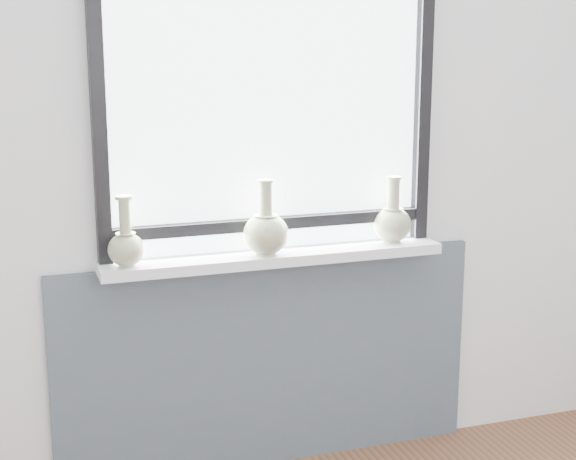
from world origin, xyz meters
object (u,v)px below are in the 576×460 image
object	(u,v)px
windowsill	(275,257)
vase_a	(126,245)
vase_b	(266,231)
vase_c	(393,221)

from	to	relation	value
windowsill	vase_a	xyz separation A→B (m)	(-0.56, -0.02, 0.10)
vase_b	vase_c	xyz separation A→B (m)	(0.53, 0.03, -0.01)
windowsill	vase_a	world-z (taller)	vase_a
windowsill	vase_c	distance (m)	0.50
vase_c	vase_a	bearing A→B (deg)	-178.38
vase_b	vase_c	size ratio (longest dim) A/B	1.08
windowsill	vase_c	size ratio (longest dim) A/B	5.05
windowsill	vase_b	distance (m)	0.12
vase_a	vase_c	distance (m)	1.05
vase_b	windowsill	bearing A→B (deg)	32.45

